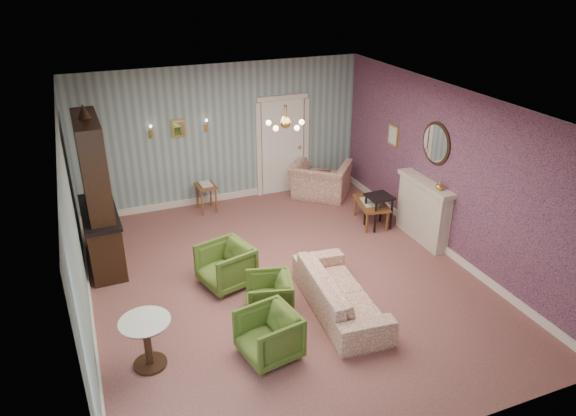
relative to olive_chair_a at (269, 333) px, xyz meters
name	(u,v)px	position (x,y,z in m)	size (l,w,h in m)	color
floor	(286,281)	(0.87, 1.59, -0.36)	(7.00, 7.00, 0.00)	#8C5851
ceiling	(285,105)	(0.87, 1.59, 2.54)	(7.00, 7.00, 0.00)	white
wall_back	(223,135)	(0.87, 5.09, 1.09)	(6.00, 6.00, 0.00)	slate
wall_front	(419,338)	(0.87, -1.91, 1.09)	(6.00, 6.00, 0.00)	slate
wall_left	(76,234)	(-2.13, 1.59, 1.09)	(7.00, 7.00, 0.00)	slate
wall_right	(449,173)	(3.87, 1.59, 1.09)	(7.00, 7.00, 0.00)	slate
wall_right_floral	(448,173)	(3.86, 1.59, 1.09)	(7.00, 7.00, 0.00)	#B25967
door	(282,145)	(2.17, 5.05, 0.72)	(1.12, 0.12, 2.16)	white
olive_chair_a	(269,333)	(0.00, 0.00, 0.00)	(0.71, 0.66, 0.73)	#486523
olive_chair_b	(269,293)	(0.33, 0.89, -0.03)	(0.65, 0.61, 0.67)	#486523
olive_chair_c	(226,264)	(-0.05, 1.85, 0.02)	(0.75, 0.70, 0.77)	#486523
sofa_chintz	(341,286)	(1.33, 0.57, 0.05)	(2.10, 0.61, 0.82)	#9D463F
wingback_chair	(321,174)	(2.82, 4.46, 0.15)	(1.18, 0.77, 1.03)	#9D463F
dresser	(95,190)	(-1.78, 3.29, 0.99)	(0.56, 1.63, 2.71)	black
fireplace	(423,211)	(3.73, 1.99, 0.22)	(0.30, 1.40, 1.16)	beige
mantel_vase	(440,186)	(3.71, 1.59, 0.87)	(0.15, 0.15, 0.15)	gold
oval_mirror	(436,144)	(3.83, 1.99, 1.49)	(0.04, 0.76, 0.84)	white
framed_print	(393,135)	(3.84, 3.34, 1.24)	(0.04, 0.34, 0.42)	gold
coffee_table	(371,212)	(3.19, 2.91, -0.13)	(0.50, 0.90, 0.46)	brown
side_table_black	(378,212)	(3.23, 2.70, -0.03)	(0.45, 0.45, 0.67)	black
pedestal_table	(148,343)	(-1.49, 0.40, -0.01)	(0.65, 0.65, 0.71)	black
nesting_table	(206,197)	(0.35, 4.69, -0.05)	(0.37, 0.47, 0.62)	brown
gilt_mirror_back	(179,128)	(-0.03, 5.05, 1.34)	(0.28, 0.06, 0.36)	gold
sconce_left	(151,132)	(-0.58, 5.03, 1.34)	(0.16, 0.12, 0.30)	gold
sconce_right	(206,126)	(0.52, 5.03, 1.34)	(0.16, 0.12, 0.30)	gold
chandelier	(285,124)	(0.87, 1.59, 2.27)	(0.56, 0.56, 0.36)	gold
burgundy_cushion	(321,179)	(2.77, 4.31, 0.12)	(0.38, 0.10, 0.38)	maroon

